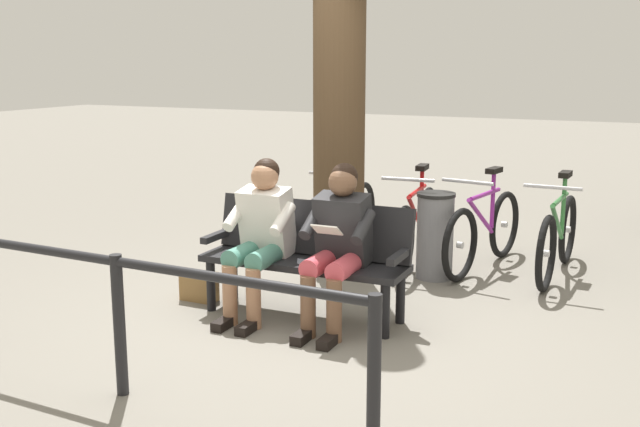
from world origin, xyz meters
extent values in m
plane|color=slate|center=(0.00, 0.00, 0.00)|extent=(40.00, 40.00, 0.00)
cube|color=black|center=(0.10, -0.19, 0.42)|extent=(1.60, 0.45, 0.05)
cube|color=black|center=(0.10, -0.38, 0.66)|extent=(1.60, 0.15, 0.42)
cube|color=black|center=(-0.66, -0.20, 0.56)|extent=(0.06, 0.40, 0.05)
cube|color=black|center=(0.86, -0.19, 0.56)|extent=(0.06, 0.40, 0.05)
cylinder|color=black|center=(-0.62, -0.03, 0.20)|extent=(0.07, 0.07, 0.40)
cylinder|color=black|center=(0.82, -0.02, 0.20)|extent=(0.07, 0.07, 0.40)
cylinder|color=black|center=(-0.62, -0.37, 0.20)|extent=(0.07, 0.07, 0.40)
cylinder|color=black|center=(0.82, -0.36, 0.20)|extent=(0.07, 0.07, 0.40)
cube|color=#262628|center=(-0.22, -0.22, 0.71)|extent=(0.38, 0.31, 0.55)
sphere|color=brown|center=(-0.22, -0.20, 1.06)|extent=(0.21, 0.21, 0.21)
sphere|color=black|center=(-0.22, -0.23, 1.10)|extent=(0.20, 0.20, 0.20)
cylinder|color=#D84C59|center=(-0.32, -0.02, 0.49)|extent=(0.15, 0.40, 0.15)
cylinder|color=brown|center=(-0.32, 0.18, 0.23)|extent=(0.11, 0.11, 0.45)
cube|color=black|center=(-0.32, 0.28, 0.04)|extent=(0.09, 0.22, 0.07)
cylinder|color=#262628|center=(-0.42, -0.10, 0.77)|extent=(0.09, 0.31, 0.23)
cylinder|color=#D84C59|center=(-0.12, -0.02, 0.49)|extent=(0.15, 0.40, 0.15)
cylinder|color=brown|center=(-0.12, 0.18, 0.23)|extent=(0.11, 0.11, 0.45)
cube|color=black|center=(-0.12, 0.28, 0.04)|extent=(0.09, 0.22, 0.07)
cylinder|color=#262628|center=(-0.02, -0.10, 0.77)|extent=(0.09, 0.31, 0.23)
cube|color=silver|center=(-0.22, 0.08, 0.77)|extent=(0.20, 0.12, 0.09)
cube|color=white|center=(0.42, -0.21, 0.71)|extent=(0.38, 0.31, 0.55)
sphere|color=#A87554|center=(0.42, -0.19, 1.06)|extent=(0.21, 0.21, 0.21)
sphere|color=black|center=(0.42, -0.22, 1.10)|extent=(0.20, 0.20, 0.20)
cylinder|color=#4C8C7A|center=(0.32, -0.01, 0.49)|extent=(0.15, 0.40, 0.15)
cylinder|color=#A87554|center=(0.32, 0.19, 0.23)|extent=(0.11, 0.11, 0.45)
cube|color=black|center=(0.32, 0.29, 0.04)|extent=(0.09, 0.22, 0.07)
cylinder|color=white|center=(0.22, -0.09, 0.77)|extent=(0.09, 0.31, 0.23)
cylinder|color=#4C8C7A|center=(0.52, -0.01, 0.49)|extent=(0.15, 0.40, 0.15)
cylinder|color=#A87554|center=(0.52, 0.19, 0.23)|extent=(0.11, 0.11, 0.45)
cube|color=black|center=(0.52, 0.29, 0.04)|extent=(0.09, 0.22, 0.07)
cylinder|color=white|center=(0.62, -0.09, 0.77)|extent=(0.09, 0.31, 0.23)
cube|color=olive|center=(1.05, -0.19, 0.12)|extent=(0.30, 0.14, 0.24)
cylinder|color=#4C3823|center=(0.37, -1.48, 1.96)|extent=(0.47, 0.47, 3.92)
cylinder|color=slate|center=(-0.50, -1.63, 0.37)|extent=(0.33, 0.33, 0.75)
cylinder|color=black|center=(-0.50, -1.63, 0.76)|extent=(0.34, 0.34, 0.03)
torus|color=black|center=(-1.47, -1.63, 0.33)|extent=(0.09, 0.66, 0.66)
cylinder|color=silver|center=(-1.47, -1.63, 0.33)|extent=(0.05, 0.06, 0.06)
torus|color=black|center=(-1.51, -2.65, 0.33)|extent=(0.09, 0.66, 0.66)
cylinder|color=silver|center=(-1.51, -2.65, 0.33)|extent=(0.05, 0.06, 0.06)
cylinder|color=#337238|center=(-1.49, -2.14, 0.71)|extent=(0.07, 0.63, 0.04)
cylinder|color=#337238|center=(-1.49, -2.06, 0.51)|extent=(0.07, 0.60, 0.43)
cylinder|color=#337238|center=(-1.50, -2.33, 0.63)|extent=(0.04, 0.04, 0.55)
cube|color=black|center=(-1.50, -2.33, 0.91)|extent=(0.10, 0.22, 0.05)
cylinder|color=#B2B2B7|center=(-1.47, -1.74, 0.88)|extent=(0.48, 0.05, 0.03)
torus|color=black|center=(-0.74, -1.61, 0.33)|extent=(0.18, 0.66, 0.66)
cylinder|color=silver|center=(-0.74, -1.61, 0.33)|extent=(0.06, 0.07, 0.06)
torus|color=black|center=(-0.92, -2.62, 0.33)|extent=(0.18, 0.66, 0.66)
cylinder|color=silver|center=(-0.92, -2.62, 0.33)|extent=(0.06, 0.07, 0.06)
cylinder|color=#8C268C|center=(-0.83, -2.12, 0.71)|extent=(0.15, 0.63, 0.04)
cylinder|color=#8C268C|center=(-0.81, -2.04, 0.51)|extent=(0.15, 0.59, 0.43)
cylinder|color=#8C268C|center=(-0.86, -2.30, 0.63)|extent=(0.04, 0.04, 0.55)
cube|color=black|center=(-0.86, -2.30, 0.91)|extent=(0.13, 0.23, 0.05)
cylinder|color=#B2B2B7|center=(-0.76, -1.71, 0.88)|extent=(0.48, 0.12, 0.03)
torus|color=black|center=(-0.25, -1.51, 0.33)|extent=(0.12, 0.66, 0.66)
cylinder|color=silver|center=(-0.25, -1.51, 0.33)|extent=(0.06, 0.06, 0.06)
torus|color=black|center=(-0.16, -2.53, 0.33)|extent=(0.12, 0.66, 0.66)
cylinder|color=silver|center=(-0.16, -2.53, 0.33)|extent=(0.06, 0.06, 0.06)
cylinder|color=#B71414|center=(-0.21, -2.02, 0.71)|extent=(0.10, 0.63, 0.04)
cylinder|color=#B71414|center=(-0.21, -1.94, 0.51)|extent=(0.09, 0.60, 0.43)
cylinder|color=#B71414|center=(-0.19, -2.20, 0.63)|extent=(0.04, 0.04, 0.55)
cube|color=black|center=(-0.19, -2.20, 0.91)|extent=(0.11, 0.23, 0.05)
cylinder|color=#B2B2B7|center=(-0.24, -1.61, 0.88)|extent=(0.48, 0.07, 0.03)
torus|color=black|center=(0.49, -1.53, 0.33)|extent=(0.10, 0.66, 0.66)
cylinder|color=silver|center=(0.49, -1.53, 0.33)|extent=(0.05, 0.06, 0.06)
torus|color=black|center=(0.55, -2.55, 0.33)|extent=(0.10, 0.66, 0.66)
cylinder|color=silver|center=(0.55, -2.55, 0.33)|extent=(0.05, 0.06, 0.06)
cylinder|color=#8C268C|center=(0.52, -2.04, 0.71)|extent=(0.08, 0.63, 0.04)
cylinder|color=#8C268C|center=(0.52, -1.96, 0.51)|extent=(0.07, 0.60, 0.43)
cylinder|color=#8C268C|center=(0.53, -2.22, 0.63)|extent=(0.04, 0.04, 0.55)
cube|color=black|center=(0.53, -2.22, 0.91)|extent=(0.10, 0.22, 0.05)
cylinder|color=#B2B2B7|center=(0.50, -1.63, 0.88)|extent=(0.48, 0.06, 0.03)
cylinder|color=black|center=(-1.14, 1.54, 0.42)|extent=(0.07, 0.07, 0.85)
cylinder|color=black|center=(0.46, 1.48, 0.42)|extent=(0.07, 0.07, 0.85)
cylinder|color=black|center=(0.46, 1.48, 0.81)|extent=(3.20, 0.17, 0.06)
camera|label=1|loc=(-2.35, 4.75, 1.95)|focal=42.47mm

